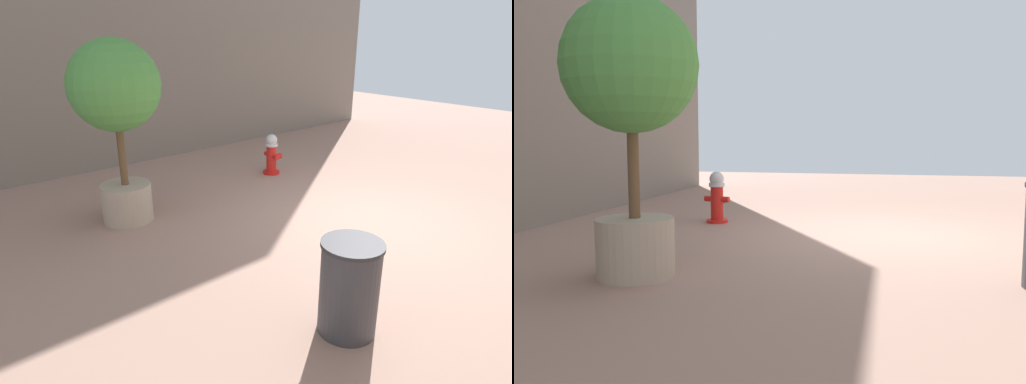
{
  "view_description": "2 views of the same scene",
  "coord_description": "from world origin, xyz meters",
  "views": [
    {
      "loc": [
        -3.6,
        5.4,
        2.83
      ],
      "look_at": [
        1.26,
        1.24,
        0.43
      ],
      "focal_mm": 31.01,
      "sensor_mm": 36.0,
      "label": 1
    },
    {
      "loc": [
        0.07,
        7.45,
        1.39
      ],
      "look_at": [
        1.47,
        1.41,
        0.72
      ],
      "focal_mm": 36.83,
      "sensor_mm": 36.0,
      "label": 2
    }
  ],
  "objects": [
    {
      "name": "trash_bin",
      "position": [
        -1.41,
        2.35,
        0.48
      ],
      "size": [
        0.6,
        0.6,
        0.96
      ],
      "color": "#38383D",
      "rests_on": "ground_plane"
    },
    {
      "name": "planter_tree",
      "position": [
        2.51,
        2.8,
        1.82
      ],
      "size": [
        1.31,
        1.31,
        2.71
      ],
      "color": "tan",
      "rests_on": "ground_plane"
    },
    {
      "name": "fire_hydrant",
      "position": [
        2.77,
        -0.47,
        0.41
      ],
      "size": [
        0.43,
        0.41,
        0.82
      ],
      "color": "red",
      "rests_on": "ground_plane"
    },
    {
      "name": "ground_plane",
      "position": [
        0.0,
        0.0,
        0.0
      ],
      "size": [
        23.4,
        23.4,
        0.0
      ],
      "primitive_type": "plane",
      "color": "#9E7A6B"
    }
  ]
}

